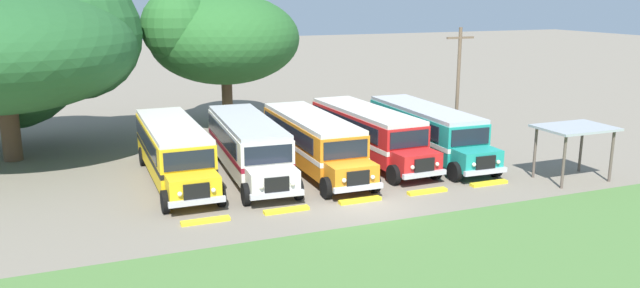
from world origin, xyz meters
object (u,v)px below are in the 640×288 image
at_px(secondary_tree, 2,47).
at_px(utility_pole, 458,85).
at_px(parked_bus_slot_3, 368,131).
at_px(parked_bus_slot_4, 427,129).
at_px(parked_bus_slot_2, 313,140).
at_px(broad_shade_tree, 222,35).
at_px(parked_bus_slot_0, 174,149).
at_px(waiting_shelter, 575,132).
at_px(parked_bus_slot_1, 248,144).

relative_size(secondary_tree, utility_pole, 2.13).
height_order(parked_bus_slot_3, parked_bus_slot_4, same).
xyz_separation_m(parked_bus_slot_2, parked_bus_slot_4, (6.97, 0.06, 0.00)).
distance_m(parked_bus_slot_2, parked_bus_slot_4, 6.97).
relative_size(parked_bus_slot_4, secondary_tree, 0.71).
bearing_deg(broad_shade_tree, parked_bus_slot_3, -65.63).
bearing_deg(parked_bus_slot_3, parked_bus_slot_0, -92.18).
distance_m(secondary_tree, waiting_shelter, 30.66).
xyz_separation_m(secondary_tree, utility_pole, (24.52, -7.74, -2.36)).
relative_size(utility_pole, waiting_shelter, 2.00).
bearing_deg(parked_bus_slot_1, parked_bus_slot_4, 91.33).
bearing_deg(secondary_tree, waiting_shelter, -30.41).
bearing_deg(parked_bus_slot_4, broad_shade_tree, -143.70).
bearing_deg(broad_shade_tree, parked_bus_slot_0, -114.68).
distance_m(parked_bus_slot_1, parked_bus_slot_3, 7.03).
height_order(parked_bus_slot_0, parked_bus_slot_1, same).
bearing_deg(broad_shade_tree, utility_pole, -45.69).
xyz_separation_m(broad_shade_tree, utility_pole, (11.29, -11.57, -2.48)).
bearing_deg(parked_bus_slot_2, parked_bus_slot_4, 91.25).
bearing_deg(waiting_shelter, parked_bus_slot_3, 135.85).
distance_m(parked_bus_slot_1, secondary_tree, 14.95).
distance_m(parked_bus_slot_3, utility_pole, 6.38).
bearing_deg(parked_bus_slot_1, utility_pole, 95.76).
bearing_deg(secondary_tree, parked_bus_slot_4, -21.54).
xyz_separation_m(parked_bus_slot_0, parked_bus_slot_1, (3.72, -0.37, 0.00)).
bearing_deg(secondary_tree, parked_bus_slot_0, -45.46).
height_order(parked_bus_slot_3, utility_pole, utility_pole).
height_order(parked_bus_slot_4, waiting_shelter, parked_bus_slot_4).
relative_size(parked_bus_slot_0, parked_bus_slot_2, 1.00).
bearing_deg(parked_bus_slot_3, parked_bus_slot_4, 75.94).
height_order(parked_bus_slot_2, parked_bus_slot_3, same).
height_order(parked_bus_slot_1, secondary_tree, secondary_tree).
height_order(parked_bus_slot_0, secondary_tree, secondary_tree).
distance_m(parked_bus_slot_3, secondary_tree, 20.71).
bearing_deg(parked_bus_slot_3, utility_pole, 89.82).
bearing_deg(secondary_tree, parked_bus_slot_1, -35.75).
bearing_deg(parked_bus_slot_3, parked_bus_slot_1, -89.20).
distance_m(parked_bus_slot_0, broad_shade_tree, 13.80).
bearing_deg(waiting_shelter, parked_bus_slot_2, 149.34).
height_order(parked_bus_slot_3, waiting_shelter, parked_bus_slot_3).
relative_size(parked_bus_slot_0, parked_bus_slot_1, 0.99).
relative_size(parked_bus_slot_4, utility_pole, 1.51).
bearing_deg(parked_bus_slot_1, waiting_shelter, 67.48).
distance_m(utility_pole, waiting_shelter, 7.98).
distance_m(parked_bus_slot_1, parked_bus_slot_2, 3.45).
relative_size(parked_bus_slot_0, secondary_tree, 0.71).
xyz_separation_m(parked_bus_slot_4, waiting_shelter, (4.31, -6.75, 0.87)).
relative_size(parked_bus_slot_0, parked_bus_slot_3, 1.00).
relative_size(parked_bus_slot_2, utility_pole, 1.51).
height_order(parked_bus_slot_3, broad_shade_tree, broad_shade_tree).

